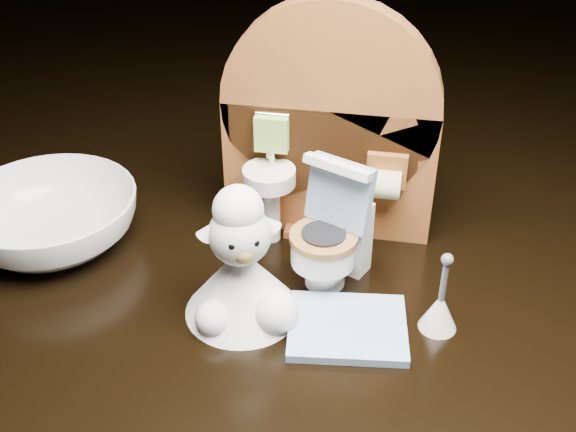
# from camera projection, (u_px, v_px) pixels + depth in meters

# --- Properties ---
(backdrop_panel) EXTENTS (0.13, 0.05, 0.15)m
(backdrop_panel) POSITION_uv_depth(u_px,v_px,m) (328.00, 137.00, 0.43)
(backdrop_panel) COLOR brown
(backdrop_panel) RESTS_ON ground
(toy_toilet) EXTENTS (0.05, 0.05, 0.08)m
(toy_toilet) POSITION_uv_depth(u_px,v_px,m) (333.00, 238.00, 0.41)
(toy_toilet) COLOR white
(toy_toilet) RESTS_ON ground
(bath_mat) EXTENTS (0.07, 0.06, 0.00)m
(bath_mat) POSITION_uv_depth(u_px,v_px,m) (347.00, 327.00, 0.39)
(bath_mat) COLOR #88A9CD
(bath_mat) RESTS_ON ground
(toilet_brush) EXTENTS (0.02, 0.02, 0.05)m
(toilet_brush) POSITION_uv_depth(u_px,v_px,m) (440.00, 309.00, 0.38)
(toilet_brush) COLOR white
(toilet_brush) RESTS_ON ground
(plush_lamb) EXTENTS (0.07, 0.06, 0.08)m
(plush_lamb) POSITION_uv_depth(u_px,v_px,m) (242.00, 272.00, 0.38)
(plush_lamb) COLOR white
(plush_lamb) RESTS_ON ground
(ceramic_bowl) EXTENTS (0.14, 0.14, 0.03)m
(ceramic_bowl) POSITION_uv_depth(u_px,v_px,m) (51.00, 219.00, 0.45)
(ceramic_bowl) COLOR white
(ceramic_bowl) RESTS_ON ground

